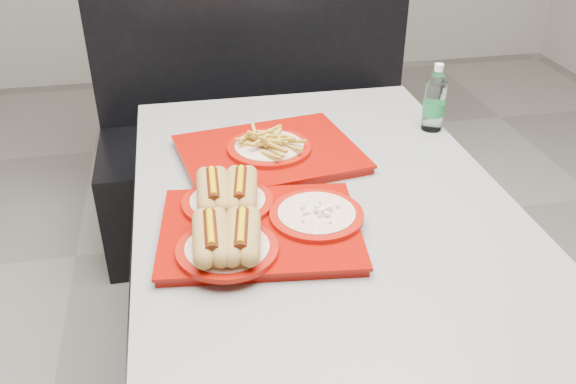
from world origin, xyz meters
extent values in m
cylinder|color=black|center=(0.00, 0.00, 0.38)|extent=(0.11, 0.11, 0.66)
cube|color=black|center=(0.00, 0.00, 0.70)|extent=(0.92, 1.42, 0.01)
cube|color=gray|center=(0.00, 0.00, 0.73)|extent=(0.90, 1.40, 0.04)
cube|color=black|center=(0.00, 1.02, 0.23)|extent=(1.30, 0.55, 0.45)
cube|color=black|center=(0.00, 1.26, 0.80)|extent=(1.30, 0.10, 1.10)
cube|color=#850A03|center=(-0.17, -0.10, 0.76)|extent=(0.46, 0.37, 0.02)
cube|color=#850A03|center=(-0.17, -0.10, 0.77)|extent=(0.47, 0.39, 0.01)
cylinder|color=#930E04|center=(-0.25, -0.18, 0.78)|extent=(0.21, 0.21, 0.01)
cylinder|color=white|center=(-0.25, -0.18, 0.79)|extent=(0.17, 0.17, 0.00)
cylinder|color=#930E04|center=(-0.23, 0.01, 0.78)|extent=(0.21, 0.21, 0.01)
cylinder|color=white|center=(-0.23, 0.01, 0.79)|extent=(0.17, 0.17, 0.00)
cylinder|color=#930E04|center=(-0.04, -0.09, 0.78)|extent=(0.21, 0.21, 0.01)
cylinder|color=white|center=(-0.04, -0.09, 0.79)|extent=(0.17, 0.17, 0.00)
cube|color=#850A03|center=(-0.09, 0.26, 0.76)|extent=(0.50, 0.42, 0.02)
cube|color=#850A03|center=(-0.09, 0.26, 0.77)|extent=(0.52, 0.43, 0.01)
cylinder|color=#930E04|center=(-0.09, 0.26, 0.78)|extent=(0.23, 0.23, 0.01)
cylinder|color=white|center=(-0.09, 0.26, 0.79)|extent=(0.19, 0.19, 0.01)
cylinder|color=silver|center=(0.41, 0.35, 0.82)|extent=(0.06, 0.06, 0.15)
cylinder|color=#1D753A|center=(0.41, 0.35, 0.82)|extent=(0.06, 0.06, 0.04)
cone|color=silver|center=(0.41, 0.35, 0.91)|extent=(0.06, 0.06, 0.03)
cylinder|color=silver|center=(0.41, 0.35, 0.94)|extent=(0.03, 0.03, 0.02)
camera|label=1|loc=(-0.32, -1.19, 1.52)|focal=38.00mm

